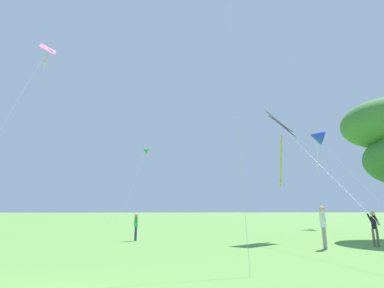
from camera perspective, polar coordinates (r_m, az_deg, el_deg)
kite_pink_low at (r=29.13m, az=-26.97°, el=15.23°), size 1.28×9.39×16.12m
kite_black_large at (r=18.98m, az=17.18°, el=1.33°), size 2.42×12.26×7.93m
kite_green_small at (r=49.99m, az=-9.14°, el=-1.24°), size 2.97×11.38×12.22m
kite_blue_delta at (r=33.16m, az=23.26°, el=1.39°), size 2.19×11.35×10.20m
person_child_small at (r=16.99m, az=-10.94°, el=-15.22°), size 0.20×0.47×1.46m
person_near_tree at (r=16.39m, az=32.17°, el=-13.37°), size 0.48×0.31×1.58m
person_in_blue_jacket at (r=14.42m, az=24.36°, el=-13.96°), size 0.26×0.59×1.82m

